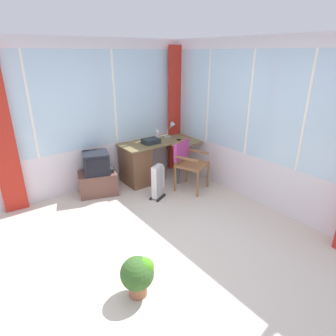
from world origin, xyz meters
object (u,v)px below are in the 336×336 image
(spray_bottle, at_px, (157,134))
(desk, at_px, (139,162))
(potted_plant, at_px, (138,274))
(space_heater, at_px, (158,181))
(desk_lamp, at_px, (172,127))
(paper_tray, at_px, (151,141))
(tv_remote, at_px, (180,140))
(wooden_armchair, at_px, (186,158))
(tv_on_stand, at_px, (98,176))

(spray_bottle, bearing_deg, desk, -169.29)
(potted_plant, bearing_deg, space_heater, 49.74)
(spray_bottle, bearing_deg, desk_lamp, -3.84)
(desk, distance_m, paper_tray, 0.45)
(paper_tray, xyz_separation_m, space_heater, (-0.31, -0.67, -0.49))
(desk, relative_size, tv_remote, 9.53)
(wooden_armchair, bearing_deg, tv_remote, 62.55)
(spray_bottle, xyz_separation_m, potted_plant, (-1.93, -2.43, -0.58))
(tv_remote, bearing_deg, tv_on_stand, 153.00)
(wooden_armchair, relative_size, tv_on_stand, 1.17)
(tv_remote, height_order, paper_tray, paper_tray)
(tv_on_stand, bearing_deg, potted_plant, -104.79)
(spray_bottle, height_order, paper_tray, spray_bottle)
(paper_tray, distance_m, potted_plant, 2.90)
(potted_plant, bearing_deg, desk, 58.33)
(potted_plant, bearing_deg, desk_lamp, 46.67)
(space_heater, height_order, potted_plant, space_heater)
(tv_on_stand, bearing_deg, desk_lamp, 1.24)
(desk_lamp, height_order, space_heater, desk_lamp)
(paper_tray, bearing_deg, tv_remote, -18.55)
(tv_remote, xyz_separation_m, tv_on_stand, (-1.62, 0.26, -0.42))
(space_heater, bearing_deg, desk, 84.58)
(spray_bottle, height_order, tv_on_stand, spray_bottle)
(desk, height_order, potted_plant, desk)
(desk_lamp, bearing_deg, spray_bottle, 176.16)
(tv_remote, xyz_separation_m, paper_tray, (-0.56, 0.19, 0.03))
(desk_lamp, relative_size, tv_on_stand, 0.42)
(tv_remote, distance_m, space_heater, 1.09)
(desk_lamp, distance_m, tv_remote, 0.36)
(spray_bottle, xyz_separation_m, paper_tray, (-0.24, -0.14, -0.06))
(wooden_armchair, height_order, tv_on_stand, wooden_armchair)
(desk_lamp, xyz_separation_m, tv_remote, (-0.03, -0.30, -0.19))
(tv_on_stand, bearing_deg, spray_bottle, 2.58)
(paper_tray, height_order, potted_plant, paper_tray)
(wooden_armchair, bearing_deg, space_heater, -178.90)
(tv_remote, height_order, tv_on_stand, tv_remote)
(desk_lamp, distance_m, wooden_armchair, 0.90)
(spray_bottle, xyz_separation_m, tv_on_stand, (-1.30, -0.06, -0.51))
(desk_lamp, relative_size, wooden_armchair, 0.36)
(tv_remote, bearing_deg, desk_lamp, 66.45)
(desk_lamp, distance_m, tv_on_stand, 1.76)
(desk_lamp, bearing_deg, wooden_armchair, -109.69)
(tv_remote, bearing_deg, spray_bottle, 116.44)
(spray_bottle, distance_m, potted_plant, 3.16)
(desk, bearing_deg, space_heater, -95.42)
(desk_lamp, xyz_separation_m, spray_bottle, (-0.34, 0.02, -0.10))
(spray_bottle, relative_size, wooden_armchair, 0.24)
(spray_bottle, bearing_deg, space_heater, -124.44)
(tv_remote, distance_m, potted_plant, 3.12)
(space_heater, relative_size, potted_plant, 1.34)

